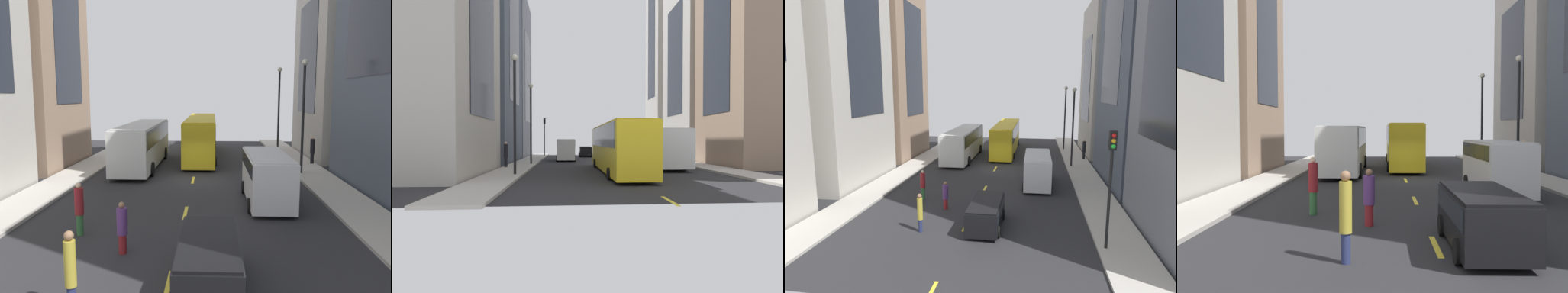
% 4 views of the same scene
% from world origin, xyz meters
% --- Properties ---
extents(ground_plane, '(43.14, 43.14, 0.00)m').
position_xyz_m(ground_plane, '(0.00, 0.00, 0.00)').
color(ground_plane, '#28282B').
extents(sidewalk_west, '(2.59, 44.00, 0.15)m').
position_xyz_m(sidewalk_west, '(-8.28, 0.00, 0.07)').
color(sidewalk_west, '#B2ADA3').
rests_on(sidewalk_west, ground).
extents(sidewalk_east, '(2.59, 44.00, 0.15)m').
position_xyz_m(sidewalk_east, '(8.28, 0.00, 0.07)').
color(sidewalk_east, '#B2ADA3').
rests_on(sidewalk_east, ground).
extents(lane_stripe_1, '(0.16, 2.00, 0.01)m').
position_xyz_m(lane_stripe_1, '(0.00, -14.00, 0.01)').
color(lane_stripe_1, yellow).
rests_on(lane_stripe_1, ground).
extents(lane_stripe_2, '(0.16, 2.00, 0.01)m').
position_xyz_m(lane_stripe_2, '(0.00, -7.00, 0.01)').
color(lane_stripe_2, yellow).
rests_on(lane_stripe_2, ground).
extents(lane_stripe_3, '(0.16, 2.00, 0.01)m').
position_xyz_m(lane_stripe_3, '(0.00, 0.00, 0.01)').
color(lane_stripe_3, yellow).
rests_on(lane_stripe_3, ground).
extents(lane_stripe_4, '(0.16, 2.00, 0.01)m').
position_xyz_m(lane_stripe_4, '(0.00, 7.00, 0.01)').
color(lane_stripe_4, yellow).
rests_on(lane_stripe_4, ground).
extents(lane_stripe_5, '(0.16, 2.00, 0.01)m').
position_xyz_m(lane_stripe_5, '(0.00, 14.00, 0.01)').
color(lane_stripe_5, yellow).
rests_on(lane_stripe_5, ground).
extents(lane_stripe_6, '(0.16, 2.00, 0.01)m').
position_xyz_m(lane_stripe_6, '(0.00, 21.00, 0.01)').
color(lane_stripe_6, yellow).
rests_on(lane_stripe_6, ground).
extents(building_west_1, '(6.77, 9.87, 25.20)m').
position_xyz_m(building_west_1, '(-13.12, -6.28, 12.60)').
color(building_west_1, '#B7B2A8').
rests_on(building_west_1, ground).
extents(building_west_2, '(9.39, 9.31, 21.79)m').
position_xyz_m(building_west_2, '(-14.42, 4.72, 10.90)').
color(building_west_2, '#937760').
rests_on(building_west_2, ground).
extents(building_east_1, '(6.61, 11.73, 29.31)m').
position_xyz_m(building_east_1, '(13.04, -2.61, 14.66)').
color(building_east_1, '#4C5666').
rests_on(building_east_1, ground).
extents(building_east_2, '(10.03, 11.11, 17.76)m').
position_xyz_m(building_east_2, '(14.73, 10.83, 8.88)').
color(building_east_2, '#B7B2A8').
rests_on(building_east_2, ground).
extents(city_bus_white, '(2.80, 11.80, 3.35)m').
position_xyz_m(city_bus_white, '(-4.16, 4.68, 2.01)').
color(city_bus_white, silver).
rests_on(city_bus_white, ground).
extents(streetcar_yellow, '(2.70, 14.64, 3.59)m').
position_xyz_m(streetcar_yellow, '(0.25, 9.64, 2.13)').
color(streetcar_yellow, yellow).
rests_on(streetcar_yellow, ground).
extents(delivery_van_white, '(2.25, 5.85, 2.58)m').
position_xyz_m(delivery_van_white, '(4.07, -5.04, 1.51)').
color(delivery_van_white, white).
rests_on(delivery_van_white, ground).
extents(car_black_0, '(1.89, 4.15, 1.54)m').
position_xyz_m(car_black_0, '(1.18, -14.13, 0.91)').
color(car_black_0, black).
rests_on(car_black_0, ground).
extents(pedestrian_waiting_curb, '(0.36, 0.36, 2.17)m').
position_xyz_m(pedestrian_waiting_curb, '(9.20, 5.79, 1.29)').
color(pedestrian_waiting_curb, black).
rests_on(pedestrian_waiting_curb, ground).
extents(pedestrian_crossing_mid, '(0.35, 0.35, 2.14)m').
position_xyz_m(pedestrian_crossing_mid, '(-3.99, -10.04, 1.14)').
color(pedestrian_crossing_mid, '#336B38').
rests_on(pedestrian_crossing_mid, ground).
extents(pedestrian_crossing_near, '(0.38, 0.38, 1.87)m').
position_xyz_m(pedestrian_crossing_near, '(-1.87, -11.70, 0.98)').
color(pedestrian_crossing_near, maroon).
rests_on(pedestrian_crossing_near, ground).
extents(pedestrian_walking_far, '(0.30, 0.30, 2.19)m').
position_xyz_m(pedestrian_walking_far, '(-2.30, -15.41, 1.19)').
color(pedestrian_walking_far, navy).
rests_on(pedestrian_walking_far, ground).
extents(traffic_light_near_corner, '(0.32, 0.44, 5.77)m').
position_xyz_m(traffic_light_near_corner, '(7.38, -16.07, 4.17)').
color(traffic_light_near_corner, black).
rests_on(traffic_light_near_corner, ground).
extents(streetlamp_near, '(0.44, 0.44, 8.00)m').
position_xyz_m(streetlamp_near, '(7.48, 11.77, 4.97)').
color(streetlamp_near, black).
rests_on(streetlamp_near, ground).
extents(streetlamp_far, '(0.44, 0.44, 7.83)m').
position_xyz_m(streetlamp_far, '(7.48, 2.04, 4.88)').
color(streetlamp_far, black).
rests_on(streetlamp_far, ground).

